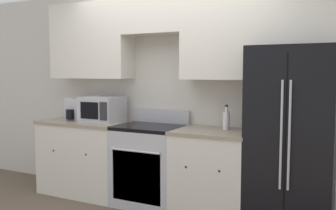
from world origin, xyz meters
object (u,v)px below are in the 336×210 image
object	(u,v)px
oven_range	(150,165)
bottle	(226,120)
refrigerator	(292,138)
microwave	(102,109)

from	to	relation	value
oven_range	bottle	size ratio (longest dim) A/B	4.06
refrigerator	oven_range	bearing A→B (deg)	-177.96
microwave	oven_range	bearing A→B (deg)	-4.12
refrigerator	microwave	bearing A→B (deg)	-179.86
refrigerator	microwave	world-z (taller)	refrigerator
refrigerator	microwave	xyz separation A→B (m)	(-2.28, -0.01, 0.19)
microwave	refrigerator	bearing A→B (deg)	0.14
refrigerator	bottle	bearing A→B (deg)	175.59
refrigerator	bottle	world-z (taller)	refrigerator
oven_range	refrigerator	bearing A→B (deg)	2.04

